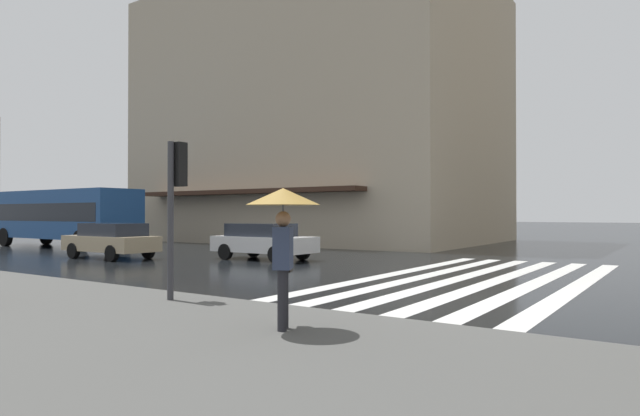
# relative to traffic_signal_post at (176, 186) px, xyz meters

# --- Properties ---
(ground_plane) EXTENTS (220.00, 220.00, 0.00)m
(ground_plane) POSITION_rel_traffic_signal_post_xyz_m (3.70, -4.25, -2.34)
(ground_plane) COLOR black
(zebra_crossing) EXTENTS (13.00, 5.50, 0.01)m
(zebra_crossing) POSITION_rel_traffic_signal_post_xyz_m (7.70, -3.41, -2.33)
(zebra_crossing) COLOR silver
(zebra_crossing) RESTS_ON ground_plane
(haussmann_block_mid) EXTENTS (15.93, 21.83, 19.59)m
(haussmann_block_mid) POSITION_rel_traffic_signal_post_xyz_m (23.56, 12.49, 7.25)
(haussmann_block_mid) COLOR tan
(haussmann_block_mid) RESTS_ON ground_plane
(traffic_signal_post) EXTENTS (0.44, 0.30, 3.02)m
(traffic_signal_post) POSITION_rel_traffic_signal_post_xyz_m (0.00, 0.00, 0.00)
(traffic_signal_post) COLOR #333338
(traffic_signal_post) RESTS_ON sidewalk_pavement
(car_white) EXTENTS (1.85, 4.10, 1.41)m
(car_white) POSITION_rel_traffic_signal_post_xyz_m (9.20, 5.56, -1.58)
(car_white) COLOR silver
(car_white) RESTS_ON ground_plane
(car_champagne) EXTENTS (1.85, 4.10, 1.41)m
(car_champagne) POSITION_rel_traffic_signal_post_xyz_m (6.20, 10.89, -1.58)
(car_champagne) COLOR tan
(car_champagne) RESTS_ON ground_plane
(city_bus) EXTENTS (2.60, 11.00, 3.00)m
(city_bus) POSITION_rel_traffic_signal_post_xyz_m (9.20, 19.75, -0.57)
(city_bus) COLOR navy
(city_bus) RESTS_ON ground_plane
(pedestrian_with_floral_umbrella) EXTENTS (1.06, 1.06, 2.01)m
(pedestrian_with_floral_umbrella) POSITION_rel_traffic_signal_post_xyz_m (-1.03, -3.43, -0.56)
(pedestrian_with_floral_umbrella) COLOR #2D3851
(pedestrian_with_floral_umbrella) RESTS_ON sidewalk_pavement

